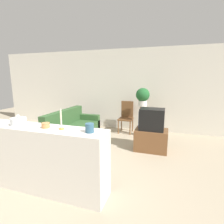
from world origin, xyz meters
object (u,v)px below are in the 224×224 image
Objects in this scene: couch at (73,130)px; decorative_bowl at (18,121)px; television at (152,119)px; potted_plant at (143,96)px; wooden_chair at (126,116)px.

couch is 7.88× the size of decorative_bowl.
couch is at bearing 178.28° from television.
potted_plant is (-0.37, 0.98, 0.45)m from television.
decorative_bowl is at bearing -81.07° from couch.
wooden_chair is 4.31× the size of decorative_bowl.
television is (2.22, -0.07, 0.49)m from couch.
wooden_chair is (-0.92, 1.26, -0.23)m from television.
potted_plant is at bearing 26.29° from couch.
decorative_bowl reaches higher than wooden_chair.
couch is 2.27m from television.
couch is 2.31m from decorative_bowl.
wooden_chair reaches higher than couch.
wooden_chair is at bearing 73.92° from decorative_bowl.
decorative_bowl is (-0.96, -3.33, 0.54)m from wooden_chair.
decorative_bowl is (-1.51, -3.06, -0.14)m from potted_plant.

